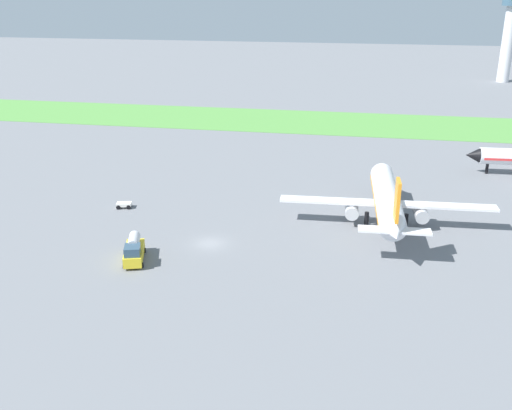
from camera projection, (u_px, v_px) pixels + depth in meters
ground_plane at (210, 243)px, 84.57m from camera, size 600.00×600.00×0.00m
grass_taxiway_strip at (286, 121)px, 158.92m from camera, size 360.00×28.00×0.08m
airplane_midfield_jet at (387, 200)px, 89.52m from camera, size 32.73×32.11×11.57m
baggage_cart_near_gate at (124, 205)px, 97.74m from camera, size 2.70×2.22×0.90m
fuel_truck_midfield at (134, 250)px, 78.83m from camera, size 4.17×6.92×3.29m
control_tower at (510, 30)px, 214.41m from camera, size 8.00×8.00×31.24m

